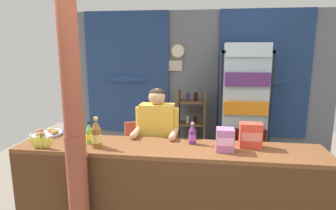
% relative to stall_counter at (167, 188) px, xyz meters
% --- Properties ---
extents(ground_plane, '(7.27, 7.27, 0.00)m').
position_rel_stall_counter_xyz_m(ground_plane, '(0.09, 0.74, -0.61)').
color(ground_plane, gray).
extents(back_wall_curtained, '(4.85, 0.22, 2.59)m').
position_rel_stall_counter_xyz_m(back_wall_curtained, '(0.10, 2.46, 0.72)').
color(back_wall_curtained, slate).
rests_on(back_wall_curtained, ground).
extents(stall_counter, '(3.06, 0.57, 0.99)m').
position_rel_stall_counter_xyz_m(stall_counter, '(0.00, 0.00, 0.00)').
color(stall_counter, brown).
rests_on(stall_counter, ground).
extents(timber_post, '(0.21, 0.19, 2.41)m').
position_rel_stall_counter_xyz_m(timber_post, '(-0.79, -0.28, 0.55)').
color(timber_post, brown).
rests_on(timber_post, ground).
extents(drink_fridge, '(0.75, 0.69, 2.04)m').
position_rel_stall_counter_xyz_m(drink_fridge, '(0.94, 1.92, 0.51)').
color(drink_fridge, black).
rests_on(drink_fridge, ground).
extents(bottle_shelf_rack, '(0.48, 0.28, 1.27)m').
position_rel_stall_counter_xyz_m(bottle_shelf_rack, '(0.12, 2.12, 0.06)').
color(bottle_shelf_rack, brown).
rests_on(bottle_shelf_rack, ground).
extents(plastic_lawn_chair, '(0.59, 0.59, 0.86)m').
position_rel_stall_counter_xyz_m(plastic_lawn_chair, '(-0.60, 1.43, -0.11)').
color(plastic_lawn_chair, '#E5563D').
rests_on(plastic_lawn_chair, ground).
extents(shopkeeper, '(0.50, 0.42, 1.51)m').
position_rel_stall_counter_xyz_m(shopkeeper, '(-0.19, 0.56, 0.35)').
color(shopkeeper, '#28282D').
rests_on(shopkeeper, ground).
extents(soda_bottle_iced_tea, '(0.10, 0.10, 0.31)m').
position_rel_stall_counter_xyz_m(soda_bottle_iced_tea, '(-0.70, 0.00, 0.52)').
color(soda_bottle_iced_tea, brown).
rests_on(soda_bottle_iced_tea, stall_counter).
extents(soda_bottle_grape_soda, '(0.08, 0.08, 0.23)m').
position_rel_stall_counter_xyz_m(soda_bottle_grape_soda, '(0.23, 0.24, 0.48)').
color(soda_bottle_grape_soda, '#56286B').
rests_on(soda_bottle_grape_soda, stall_counter).
extents(soda_bottle_water, '(0.07, 0.07, 0.24)m').
position_rel_stall_counter_xyz_m(soda_bottle_water, '(-1.12, 0.22, 0.49)').
color(soda_bottle_water, silver).
rests_on(soda_bottle_water, stall_counter).
extents(soda_bottle_lime_soda, '(0.06, 0.06, 0.23)m').
position_rel_stall_counter_xyz_m(soda_bottle_lime_soda, '(-0.82, 0.10, 0.48)').
color(soda_bottle_lime_soda, '#75C64C').
rests_on(soda_bottle_lime_soda, stall_counter).
extents(snack_box_crackers, '(0.21, 0.13, 0.24)m').
position_rel_stall_counter_xyz_m(snack_box_crackers, '(0.80, 0.21, 0.51)').
color(snack_box_crackers, '#E5422D').
rests_on(snack_box_crackers, stall_counter).
extents(snack_box_wafer, '(0.17, 0.15, 0.22)m').
position_rel_stall_counter_xyz_m(snack_box_wafer, '(0.55, 0.08, 0.49)').
color(snack_box_wafer, '#B76699').
rests_on(snack_box_wafer, stall_counter).
extents(pastry_tray, '(0.35, 0.35, 0.07)m').
position_rel_stall_counter_xyz_m(pastry_tray, '(-1.42, 0.31, 0.41)').
color(pastry_tray, '#BCBCC1').
rests_on(pastry_tray, stall_counter).
extents(banana_bunch, '(0.26, 0.05, 0.16)m').
position_rel_stall_counter_xyz_m(banana_bunch, '(-1.22, -0.10, 0.44)').
color(banana_bunch, '#DBCC42').
rests_on(banana_bunch, stall_counter).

